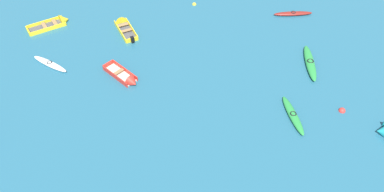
{
  "coord_description": "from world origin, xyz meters",
  "views": [
    {
      "loc": [
        -4.18,
        2.4,
        18.24
      ],
      "look_at": [
        0.0,
        20.1,
        0.15
      ],
      "focal_mm": 37.94,
      "sensor_mm": 36.0,
      "label": 1
    }
  ],
  "objects_px": {
    "kayak_green_near_left": "(310,63)",
    "rowboat_yellow_near_right": "(58,22)",
    "kayak_white_back_row_right": "(50,64)",
    "mooring_buoy_near_foreground": "(342,111)",
    "kayak_green_outer_left": "(293,115)",
    "mooring_buoy_far_field": "(194,5)",
    "rowboat_red_center": "(127,79)",
    "kayak_maroon_cluster_outer": "(293,14)",
    "rowboat_yellow_distant_center": "(123,25)"
  },
  "relations": [
    {
      "from": "rowboat_red_center",
      "to": "mooring_buoy_near_foreground",
      "type": "height_order",
      "value": "rowboat_red_center"
    },
    {
      "from": "kayak_green_near_left",
      "to": "rowboat_yellow_near_right",
      "type": "height_order",
      "value": "rowboat_yellow_near_right"
    },
    {
      "from": "kayak_white_back_row_right",
      "to": "mooring_buoy_far_field",
      "type": "height_order",
      "value": "kayak_white_back_row_right"
    },
    {
      "from": "rowboat_yellow_near_right",
      "to": "kayak_green_near_left",
      "type": "bearing_deg",
      "value": -27.96
    },
    {
      "from": "kayak_maroon_cluster_outer",
      "to": "rowboat_yellow_near_right",
      "type": "distance_m",
      "value": 18.52
    },
    {
      "from": "rowboat_yellow_distant_center",
      "to": "mooring_buoy_near_foreground",
      "type": "distance_m",
      "value": 17.06
    },
    {
      "from": "rowboat_yellow_near_right",
      "to": "mooring_buoy_far_field",
      "type": "relative_size",
      "value": 9.88
    },
    {
      "from": "kayak_white_back_row_right",
      "to": "mooring_buoy_far_field",
      "type": "bearing_deg",
      "value": 24.46
    },
    {
      "from": "mooring_buoy_far_field",
      "to": "rowboat_red_center",
      "type": "bearing_deg",
      "value": -129.25
    },
    {
      "from": "kayak_green_near_left",
      "to": "mooring_buoy_near_foreground",
      "type": "relative_size",
      "value": 8.93
    },
    {
      "from": "mooring_buoy_far_field",
      "to": "kayak_green_outer_left",
      "type": "bearing_deg",
      "value": -77.97
    },
    {
      "from": "rowboat_red_center",
      "to": "kayak_green_near_left",
      "type": "bearing_deg",
      "value": -5.92
    },
    {
      "from": "rowboat_red_center",
      "to": "mooring_buoy_near_foreground",
      "type": "relative_size",
      "value": 6.93
    },
    {
      "from": "kayak_white_back_row_right",
      "to": "kayak_green_outer_left",
      "type": "relative_size",
      "value": 0.77
    },
    {
      "from": "mooring_buoy_near_foreground",
      "to": "rowboat_red_center",
      "type": "bearing_deg",
      "value": 155.12
    },
    {
      "from": "rowboat_red_center",
      "to": "kayak_white_back_row_right",
      "type": "distance_m",
      "value": 5.68
    },
    {
      "from": "mooring_buoy_far_field",
      "to": "kayak_green_near_left",
      "type": "bearing_deg",
      "value": -57.11
    },
    {
      "from": "rowboat_yellow_near_right",
      "to": "rowboat_yellow_distant_center",
      "type": "bearing_deg",
      "value": -17.39
    },
    {
      "from": "mooring_buoy_far_field",
      "to": "rowboat_yellow_near_right",
      "type": "bearing_deg",
      "value": -178.64
    },
    {
      "from": "kayak_white_back_row_right",
      "to": "mooring_buoy_far_field",
      "type": "relative_size",
      "value": 7.39
    },
    {
      "from": "kayak_maroon_cluster_outer",
      "to": "mooring_buoy_near_foreground",
      "type": "xyz_separation_m",
      "value": [
        -1.26,
        -10.47,
        -0.14
      ]
    },
    {
      "from": "mooring_buoy_far_field",
      "to": "kayak_maroon_cluster_outer",
      "type": "bearing_deg",
      "value": -24.43
    },
    {
      "from": "kayak_maroon_cluster_outer",
      "to": "mooring_buoy_far_field",
      "type": "relative_size",
      "value": 9.19
    },
    {
      "from": "kayak_green_near_left",
      "to": "rowboat_yellow_distant_center",
      "type": "distance_m",
      "value": 14.2
    },
    {
      "from": "kayak_maroon_cluster_outer",
      "to": "mooring_buoy_near_foreground",
      "type": "relative_size",
      "value": 7.32
    },
    {
      "from": "rowboat_yellow_near_right",
      "to": "rowboat_red_center",
      "type": "bearing_deg",
      "value": -59.96
    },
    {
      "from": "kayak_green_near_left",
      "to": "rowboat_yellow_near_right",
      "type": "bearing_deg",
      "value": 152.04
    },
    {
      "from": "rowboat_yellow_distant_center",
      "to": "mooring_buoy_near_foreground",
      "type": "relative_size",
      "value": 7.93
    },
    {
      "from": "kayak_white_back_row_right",
      "to": "rowboat_yellow_near_right",
      "type": "bearing_deg",
      "value": 84.0
    },
    {
      "from": "kayak_green_outer_left",
      "to": "rowboat_yellow_near_right",
      "type": "xyz_separation_m",
      "value": [
        -13.85,
        13.29,
        -0.01
      ]
    },
    {
      "from": "rowboat_yellow_near_right",
      "to": "mooring_buoy_near_foreground",
      "type": "bearing_deg",
      "value": -38.5
    },
    {
      "from": "kayak_maroon_cluster_outer",
      "to": "mooring_buoy_near_foreground",
      "type": "distance_m",
      "value": 10.55
    },
    {
      "from": "kayak_green_outer_left",
      "to": "mooring_buoy_near_foreground",
      "type": "relative_size",
      "value": 7.64
    },
    {
      "from": "rowboat_yellow_distant_center",
      "to": "rowboat_yellow_near_right",
      "type": "xyz_separation_m",
      "value": [
        -4.89,
        1.53,
        -0.01
      ]
    },
    {
      "from": "kayak_green_near_left",
      "to": "kayak_maroon_cluster_outer",
      "type": "relative_size",
      "value": 1.22
    },
    {
      "from": "kayak_green_near_left",
      "to": "kayak_maroon_cluster_outer",
      "type": "height_order",
      "value": "kayak_green_near_left"
    },
    {
      "from": "kayak_green_outer_left",
      "to": "mooring_buoy_near_foreground",
      "type": "bearing_deg",
      "value": -4.4
    },
    {
      "from": "rowboat_red_center",
      "to": "kayak_green_outer_left",
      "type": "distance_m",
      "value": 10.93
    },
    {
      "from": "rowboat_yellow_near_right",
      "to": "mooring_buoy_near_foreground",
      "type": "distance_m",
      "value": 21.73
    },
    {
      "from": "rowboat_yellow_near_right",
      "to": "kayak_green_outer_left",
      "type": "bearing_deg",
      "value": -43.8
    },
    {
      "from": "rowboat_yellow_distant_center",
      "to": "kayak_white_back_row_right",
      "type": "bearing_deg",
      "value": -147.58
    },
    {
      "from": "kayak_green_near_left",
      "to": "kayak_white_back_row_right",
      "type": "distance_m",
      "value": 17.94
    },
    {
      "from": "rowboat_yellow_distant_center",
      "to": "rowboat_red_center",
      "type": "height_order",
      "value": "rowboat_yellow_distant_center"
    },
    {
      "from": "kayak_white_back_row_right",
      "to": "mooring_buoy_near_foreground",
      "type": "xyz_separation_m",
      "value": [
        17.53,
        -8.56,
        -0.14
      ]
    },
    {
      "from": "rowboat_red_center",
      "to": "kayak_green_outer_left",
      "type": "height_order",
      "value": "rowboat_red_center"
    },
    {
      "from": "kayak_green_near_left",
      "to": "kayak_green_outer_left",
      "type": "distance_m",
      "value": 5.29
    },
    {
      "from": "rowboat_red_center",
      "to": "mooring_buoy_far_field",
      "type": "height_order",
      "value": "rowboat_red_center"
    },
    {
      "from": "kayak_white_back_row_right",
      "to": "kayak_green_outer_left",
      "type": "bearing_deg",
      "value": -30.06
    },
    {
      "from": "kayak_green_near_left",
      "to": "mooring_buoy_far_field",
      "type": "height_order",
      "value": "kayak_green_near_left"
    },
    {
      "from": "kayak_white_back_row_right",
      "to": "kayak_green_outer_left",
      "type": "height_order",
      "value": "kayak_green_outer_left"
    }
  ]
}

